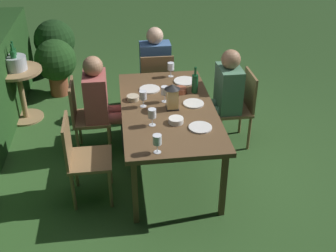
{
  "coord_description": "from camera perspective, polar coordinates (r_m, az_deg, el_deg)",
  "views": [
    {
      "loc": [
        -3.66,
        0.47,
        2.72
      ],
      "look_at": [
        0.0,
        0.0,
        0.51
      ],
      "focal_mm": 44.75,
      "sensor_mm": 36.0,
      "label": 1
    }
  ],
  "objects": [
    {
      "name": "ground_plane",
      "position": [
        4.59,
        0.0,
        -5.45
      ],
      "size": [
        16.0,
        16.0,
        0.0
      ],
      "primitive_type": "plane",
      "color": "#2D5123"
    },
    {
      "name": "dining_table",
      "position": [
        4.22,
        0.0,
        1.91
      ],
      "size": [
        1.75,
        0.93,
        0.73
      ],
      "color": "brown",
      "rests_on": "ground"
    },
    {
      "name": "chair_side_right_b",
      "position": [
        4.65,
        -11.19,
        1.55
      ],
      "size": [
        0.42,
        0.4,
        0.87
      ],
      "color": "brown",
      "rests_on": "ground"
    },
    {
      "name": "person_in_rust",
      "position": [
        4.56,
        -8.94,
        3.38
      ],
      "size": [
        0.38,
        0.47,
        1.15
      ],
      "color": "#9E4C47",
      "rests_on": "ground"
    },
    {
      "name": "chair_side_right_a",
      "position": [
        3.98,
        -11.64,
        -3.99
      ],
      "size": [
        0.42,
        0.4,
        0.87
      ],
      "color": "brown",
      "rests_on": "ground"
    },
    {
      "name": "chair_head_far",
      "position": [
        5.3,
        -1.57,
        6.01
      ],
      "size": [
        0.4,
        0.42,
        0.87
      ],
      "color": "brown",
      "rests_on": "ground"
    },
    {
      "name": "person_in_blue",
      "position": [
        5.42,
        -1.81,
        8.32
      ],
      "size": [
        0.48,
        0.38,
        1.15
      ],
      "color": "#426699",
      "rests_on": "ground"
    },
    {
      "name": "chair_side_left_b",
      "position": [
        4.82,
        9.57,
        2.84
      ],
      "size": [
        0.42,
        0.4,
        0.87
      ],
      "color": "brown",
      "rests_on": "ground"
    },
    {
      "name": "person_in_green",
      "position": [
        4.7,
        7.44,
        4.35
      ],
      "size": [
        0.38,
        0.47,
        1.15
      ],
      "color": "#4C7A5B",
      "rests_on": "ground"
    },
    {
      "name": "lantern_centerpiece",
      "position": [
        4.11,
        0.58,
        4.22
      ],
      "size": [
        0.15,
        0.15,
        0.27
      ],
      "color": "black",
      "rests_on": "dining_table"
    },
    {
      "name": "green_bottle_on_table",
      "position": [
        4.46,
        3.69,
        5.86
      ],
      "size": [
        0.07,
        0.07,
        0.29
      ],
      "color": "#144723",
      "rests_on": "dining_table"
    },
    {
      "name": "wine_glass_a",
      "position": [
        4.17,
        -3.43,
        4.11
      ],
      "size": [
        0.08,
        0.08,
        0.17
      ],
      "color": "silver",
      "rests_on": "dining_table"
    },
    {
      "name": "wine_glass_b",
      "position": [
        3.46,
        -1.48,
        -1.99
      ],
      "size": [
        0.08,
        0.08,
        0.17
      ],
      "color": "silver",
      "rests_on": "dining_table"
    },
    {
      "name": "wine_glass_c",
      "position": [
        4.83,
        0.38,
        8.04
      ],
      "size": [
        0.08,
        0.08,
        0.17
      ],
      "color": "silver",
      "rests_on": "dining_table"
    },
    {
      "name": "wine_glass_d",
      "position": [
        4.26,
        -0.45,
        4.75
      ],
      "size": [
        0.08,
        0.08,
        0.17
      ],
      "color": "silver",
      "rests_on": "dining_table"
    },
    {
      "name": "wine_glass_e",
      "position": [
        3.84,
        -2.18,
        1.62
      ],
      "size": [
        0.08,
        0.08,
        0.17
      ],
      "color": "silver",
      "rests_on": "dining_table"
    },
    {
      "name": "plate_a",
      "position": [
        4.74,
        2.31,
        6.14
      ],
      "size": [
        0.25,
        0.25,
        0.01
      ],
      "primitive_type": "cylinder",
      "color": "white",
      "rests_on": "dining_table"
    },
    {
      "name": "plate_b",
      "position": [
        4.56,
        -2.5,
        5.04
      ],
      "size": [
        0.22,
        0.22,
        0.01
      ],
      "primitive_type": "cylinder",
      "color": "silver",
      "rests_on": "dining_table"
    },
    {
      "name": "plate_c",
      "position": [
        4.26,
        3.49,
        3.08
      ],
      "size": [
        0.21,
        0.21,
        0.01
      ],
      "primitive_type": "cylinder",
      "color": "silver",
      "rests_on": "dining_table"
    },
    {
      "name": "plate_d",
      "position": [
        3.86,
        4.42,
        -0.2
      ],
      "size": [
        0.22,
        0.22,
        0.01
      ],
      "primitive_type": "cylinder",
      "color": "silver",
      "rests_on": "dining_table"
    },
    {
      "name": "bowl_olives",
      "position": [
        4.48,
        1.72,
        4.91
      ],
      "size": [
        0.13,
        0.13,
        0.06
      ],
      "color": "#9E5138",
      "rests_on": "dining_table"
    },
    {
      "name": "bowl_bread",
      "position": [
        3.92,
        1.1,
        0.79
      ],
      "size": [
        0.14,
        0.14,
        0.05
      ],
      "color": "silver",
      "rests_on": "dining_table"
    },
    {
      "name": "bowl_salad",
      "position": [
        4.35,
        -4.81,
        3.86
      ],
      "size": [
        0.13,
        0.13,
        0.05
      ],
      "color": "#BCAD8E",
      "rests_on": "dining_table"
    },
    {
      "name": "side_table",
      "position": [
        5.57,
        -19.47,
        5.13
      ],
      "size": [
        0.59,
        0.59,
        0.68
      ],
      "color": "#9E7A51",
      "rests_on": "ground"
    },
    {
      "name": "ice_bucket",
      "position": [
        5.44,
        -20.07,
        8.21
      ],
      "size": [
        0.26,
        0.26,
        0.34
      ],
      "color": "#B2B7BF",
      "rests_on": "side_table"
    },
    {
      "name": "potted_plant_by_hedge",
      "position": [
        6.1,
        -15.03,
        8.37
      ],
      "size": [
        0.58,
        0.58,
        0.81
      ],
      "color": "brown",
      "rests_on": "ground"
    },
    {
      "name": "potted_plant_corner",
      "position": [
        6.84,
        -15.16,
        10.97
      ],
      "size": [
        0.62,
        0.62,
        0.85
      ],
      "color": "#9E5133",
      "rests_on": "ground"
    }
  ]
}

